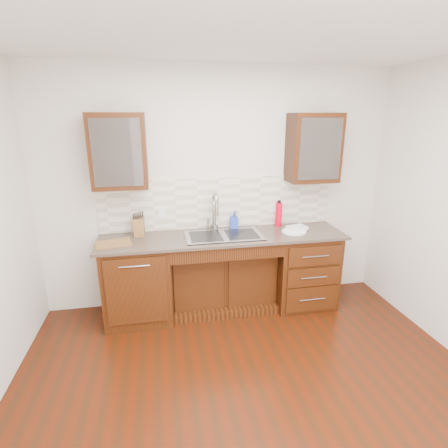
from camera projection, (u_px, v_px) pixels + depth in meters
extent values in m
cube|color=#401204|center=(256.00, 407.00, 2.78)|extent=(4.00, 3.50, 0.10)
cube|color=white|center=(270.00, 7.00, 1.95)|extent=(4.00, 3.50, 0.10)
cube|color=silver|center=(218.00, 189.00, 4.06)|extent=(4.00, 0.10, 2.70)
cube|color=#593014|center=(138.00, 281.00, 3.82)|extent=(0.70, 0.62, 0.88)
cube|color=#593014|center=(222.00, 278.00, 4.10)|extent=(1.20, 0.44, 0.70)
cube|color=#593014|center=(302.00, 268.00, 4.16)|extent=(0.70, 0.62, 0.88)
cube|color=#84705B|center=(224.00, 237.00, 3.84)|extent=(2.70, 0.65, 0.03)
cube|color=beige|center=(219.00, 203.00, 4.04)|extent=(2.70, 0.02, 0.59)
cube|color=#9E9EA5|center=(224.00, 243.00, 3.85)|extent=(0.84, 0.46, 0.19)
cylinder|color=#999993|center=(214.00, 213.00, 3.97)|extent=(0.04, 0.04, 0.40)
cylinder|color=#999993|center=(235.00, 219.00, 4.04)|extent=(0.02, 0.02, 0.24)
cube|color=#593014|center=(119.00, 151.00, 3.53)|extent=(0.55, 0.34, 0.75)
cube|color=#593014|center=(313.00, 148.00, 3.90)|extent=(0.55, 0.34, 0.75)
cube|color=white|center=(162.00, 213.00, 3.94)|extent=(0.08, 0.01, 0.12)
cube|color=white|center=(272.00, 208.00, 4.17)|extent=(0.08, 0.01, 0.12)
imported|color=#233CBB|center=(234.00, 220.00, 4.06)|extent=(0.10, 0.10, 0.20)
cylinder|color=red|center=(279.00, 215.00, 4.12)|extent=(0.09, 0.09, 0.29)
cylinder|color=white|center=(294.00, 231.00, 3.94)|extent=(0.28, 0.28, 0.02)
cube|color=white|center=(297.00, 228.00, 4.00)|extent=(0.24, 0.20, 0.03)
cube|color=#9A6B41|center=(139.00, 226.00, 3.83)|extent=(0.11, 0.18, 0.20)
cube|color=brown|center=(113.00, 244.00, 3.57)|extent=(0.39, 0.31, 0.02)
imported|color=white|center=(113.00, 157.00, 3.53)|extent=(0.15, 0.15, 0.09)
imported|color=silver|center=(131.00, 156.00, 3.56)|extent=(0.11, 0.11, 0.10)
imported|color=white|center=(301.00, 153.00, 3.89)|extent=(0.13, 0.13, 0.09)
imported|color=white|center=(326.00, 153.00, 3.94)|extent=(0.11, 0.11, 0.09)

